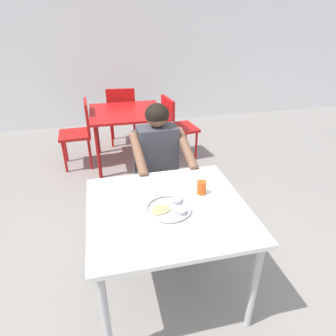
# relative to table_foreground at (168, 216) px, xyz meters

# --- Properties ---
(ground_plane) EXTENTS (12.00, 12.00, 0.05)m
(ground_plane) POSITION_rel_table_foreground_xyz_m (-0.00, 0.02, -0.70)
(ground_plane) COLOR gray
(back_wall) EXTENTS (12.00, 0.12, 3.40)m
(back_wall) POSITION_rel_table_foreground_xyz_m (-0.00, 3.85, 1.03)
(back_wall) COLOR white
(back_wall) RESTS_ON ground
(table_foreground) EXTENTS (1.02, 0.95, 0.75)m
(table_foreground) POSITION_rel_table_foreground_xyz_m (0.00, 0.00, 0.00)
(table_foreground) COLOR white
(table_foreground) RESTS_ON ground
(thali_tray) EXTENTS (0.29, 0.29, 0.03)m
(thali_tray) POSITION_rel_table_foreground_xyz_m (0.00, -0.03, 0.09)
(thali_tray) COLOR #B7BABF
(thali_tray) RESTS_ON table_foreground
(drinking_cup) EXTENTS (0.06, 0.06, 0.09)m
(drinking_cup) POSITION_rel_table_foreground_xyz_m (0.26, 0.11, 0.13)
(drinking_cup) COLOR #D84C19
(drinking_cup) RESTS_ON table_foreground
(chair_foreground) EXTENTS (0.41, 0.42, 0.88)m
(chair_foreground) POSITION_rel_table_foreground_xyz_m (0.10, 0.97, -0.17)
(chair_foreground) COLOR #3F3F44
(chair_foreground) RESTS_ON ground
(diner_foreground) EXTENTS (0.51, 0.56, 1.19)m
(diner_foreground) POSITION_rel_table_foreground_xyz_m (0.10, 0.74, 0.04)
(diner_foreground) COLOR #3A3A3A
(diner_foreground) RESTS_ON ground
(table_background_red) EXTENTS (0.93, 0.86, 0.72)m
(table_background_red) POSITION_rel_table_foreground_xyz_m (-0.04, 2.19, -0.03)
(table_background_red) COLOR #B71414
(table_background_red) RESTS_ON ground
(chair_red_left) EXTENTS (0.41, 0.41, 0.87)m
(chair_red_left) POSITION_rel_table_foreground_xyz_m (-0.64, 2.23, -0.16)
(chair_red_left) COLOR #AC1514
(chair_red_left) RESTS_ON ground
(chair_red_right) EXTENTS (0.47, 0.49, 0.86)m
(chair_red_right) POSITION_rel_table_foreground_xyz_m (0.61, 2.19, -0.18)
(chair_red_right) COLOR #B71514
(chair_red_right) RESTS_ON ground
(chair_red_far) EXTENTS (0.46, 0.42, 0.89)m
(chair_red_far) POSITION_rel_table_foreground_xyz_m (-0.05, 2.80, -0.16)
(chair_red_far) COLOR red
(chair_red_far) RESTS_ON ground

